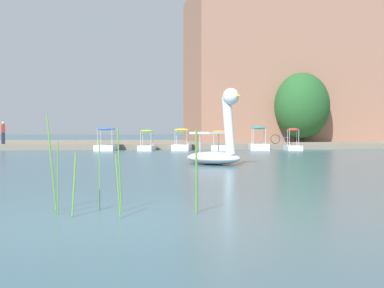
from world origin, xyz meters
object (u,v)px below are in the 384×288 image
Objects in this scene: tree_willow_overhanging at (302,106)px; person_on_path at (3,132)px; swan_boat at (217,146)px; bicycle_parked at (282,139)px; pedal_boat_blue at (106,143)px; pedal_boat_yellow at (182,144)px; pedal_boat_red at (293,144)px; pedal_boat_orange at (220,145)px; parked_van at (352,131)px; pedal_boat_lime at (147,144)px; pedal_boat_teal at (259,144)px.

tree_willow_overhanging reaches higher than person_on_path.
swan_boat reaches higher than bicycle_parked.
bicycle_parked is (-3.90, -7.11, -2.87)m from tree_willow_overhanging.
pedal_boat_blue is 5.19m from pedal_boat_yellow.
swan_boat is 23.42m from person_on_path.
swan_boat is 17.77m from pedal_boat_red.
pedal_boat_yellow is 7.84m from pedal_boat_red.
pedal_boat_blue is 0.31× the size of tree_willow_overhanging.
pedal_boat_yellow is 15.13m from tree_willow_overhanging.
bicycle_parked is (12.95, 2.05, 0.25)m from pedal_boat_blue.
pedal_boat_orange is 1.06× the size of pedal_boat_red.
pedal_boat_red is at bearing 63.24° from swan_boat.
person_on_path reaches higher than pedal_boat_red.
pedal_boat_red is (7.82, -0.50, -0.02)m from pedal_boat_yellow.
pedal_boat_lime is at bearing -147.54° from parked_van.
pedal_boat_yellow is 1.15× the size of pedal_boat_red.
tree_willow_overhanging is 25.26m from person_on_path.
tree_willow_overhanging reaches higher than pedal_boat_teal.
person_on_path is (-7.63, 3.40, 0.75)m from pedal_boat_blue.
bicycle_parked is (20.58, -1.35, -0.51)m from person_on_path.
tree_willow_overhanging is 7.49m from parked_van.
pedal_boat_lime is 7.81m from pedal_boat_teal.
pedal_boat_teal is at bearing -11.51° from person_on_path.
pedal_boat_lime is at bearing 97.98° from swan_boat.
pedal_boat_red is (8.00, 15.86, -0.29)m from swan_boat.
pedal_boat_teal is 0.30× the size of tree_willow_overhanging.
pedal_boat_red is 1.13× the size of bicycle_parked.
person_on_path is (-24.48, -5.76, -2.37)m from tree_willow_overhanging.
pedal_boat_blue is at bearing 107.08° from swan_boat.
swan_boat is 1.76× the size of person_on_path.
parked_van is at bearing 16.80° from person_on_path.
pedal_boat_orange is 20.19m from parked_van.
pedal_boat_teal is at bearing -135.27° from bicycle_parked.
person_on_path reaches higher than pedal_boat_orange.
pedal_boat_yellow is at bearing -142.01° from tree_willow_overhanging.
pedal_boat_blue is 13.12m from bicycle_parked.
pedal_boat_lime is at bearing 177.35° from pedal_boat_orange.
swan_boat is 0.39× the size of tree_willow_overhanging.
tree_willow_overhanging reaches higher than pedal_boat_orange.
tree_willow_overhanging reaches higher than pedal_boat_yellow.
bicycle_parked is at bearing -133.60° from parked_van.
pedal_boat_yellow is 1.01× the size of pedal_boat_teal.
pedal_boat_red is at bearing -88.62° from bicycle_parked.
parked_van is at bearing 46.09° from pedal_boat_teal.
person_on_path reaches higher than pedal_boat_lime.
person_on_path reaches higher than pedal_boat_teal.
pedal_boat_orange is at bearing -133.26° from tree_willow_overhanging.
parked_van reaches higher than pedal_boat_lime.
parked_van is (17.88, 12.62, 0.93)m from pedal_boat_yellow.
bicycle_parked is (2.38, 2.36, 0.29)m from pedal_boat_teal.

